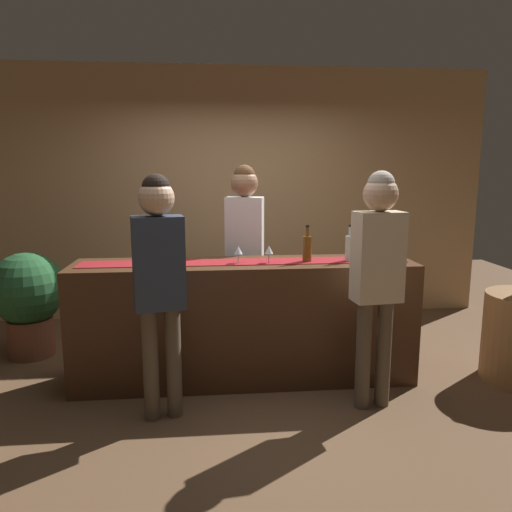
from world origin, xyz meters
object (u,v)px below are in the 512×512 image
wine_glass_near_customer (269,250)px  bartender (245,238)px  wine_bottle_clear (350,248)px  wine_glass_mid_counter (163,252)px  customer_browsing (159,271)px  wine_glass_far_end (238,251)px  potted_plant_tall (28,297)px  wine_bottle_amber (307,248)px  customer_sipping (378,264)px

wine_glass_near_customer → bartender: bearing=103.0°
wine_bottle_clear → wine_glass_near_customer: wine_bottle_clear is taller
wine_glass_mid_counter → customer_browsing: size_ratio=0.08×
wine_glass_far_end → potted_plant_tall: (-1.93, 0.76, -0.53)m
wine_bottle_clear → wine_glass_mid_counter: bearing=-178.8°
wine_glass_near_customer → wine_glass_mid_counter: 0.84m
wine_bottle_amber → customer_browsing: bearing=-153.6°
wine_glass_near_customer → potted_plant_tall: bearing=160.4°
bartender → wine_bottle_clear: bearing=155.3°
customer_browsing → potted_plant_tall: customer_browsing is taller
wine_bottle_amber → wine_glass_mid_counter: wine_bottle_amber is taller
customer_browsing → potted_plant_tall: bearing=124.1°
wine_bottle_amber → customer_sipping: size_ratio=0.17×
customer_browsing → wine_bottle_amber: bearing=14.4°
potted_plant_tall → bartender: bearing=-3.6°
wine_glass_near_customer → wine_glass_far_end: (-0.25, 0.01, 0.00)m
wine_bottle_amber → wine_glass_near_customer: bearing=-174.3°
wine_glass_near_customer → wine_glass_mid_counter: same height
wine_glass_far_end → potted_plant_tall: size_ratio=0.15×
potted_plant_tall → wine_bottle_clear: bearing=-14.8°
wine_bottle_clear → customer_browsing: customer_browsing is taller
wine_bottle_amber → customer_sipping: (0.40, -0.55, -0.03)m
customer_sipping → wine_glass_far_end: bearing=144.8°
wine_bottle_clear → wine_glass_near_customer: size_ratio=2.10×
wine_glass_near_customer → wine_glass_far_end: bearing=177.1°
wine_glass_near_customer → bartender: (-0.15, 0.64, 0.01)m
wine_glass_far_end → potted_plant_tall: 2.14m
wine_bottle_amber → bartender: size_ratio=0.17×
wine_glass_far_end → customer_browsing: bearing=-136.5°
wine_bottle_amber → wine_bottle_clear: (0.35, -0.01, 0.00)m
customer_browsing → wine_glass_mid_counter: bearing=80.1°
potted_plant_tall → wine_bottle_amber: bearing=-16.6°
customer_browsing → wine_glass_far_end: bearing=31.5°
wine_bottle_clear → customer_sipping: bearing=-84.9°
wine_bottle_clear → potted_plant_tall: size_ratio=0.31×
wine_glass_mid_counter → wine_bottle_clear: bearing=1.2°
customer_sipping → customer_browsing: 1.53m
wine_bottle_amber → bartender: 0.77m
customer_sipping → wine_bottle_amber: bearing=119.7°
wine_bottle_amber → potted_plant_tall: size_ratio=0.31×
wine_glass_far_end → wine_glass_mid_counter: bearing=-178.0°
wine_bottle_clear → wine_bottle_amber: bearing=178.7°
wine_glass_mid_counter → customer_sipping: (1.55, -0.51, -0.02)m
wine_bottle_amber → wine_glass_mid_counter: 1.16m
customer_browsing → potted_plant_tall: 1.94m
wine_glass_mid_counter → customer_sipping: 1.63m
wine_glass_near_customer → customer_browsing: 0.98m
bartender → potted_plant_tall: bartender is taller
wine_glass_far_end → bartender: bartender is taller
potted_plant_tall → customer_sipping: bearing=-24.0°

